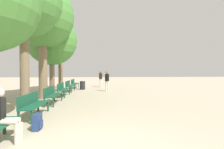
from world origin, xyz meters
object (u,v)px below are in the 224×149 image
at_px(bench_row_1, 33,103).
at_px(tree_row_3, 52,40).
at_px(tree_row_1, 24,0).
at_px(bench_row_2, 52,94).
at_px(pedestrian_near, 101,78).
at_px(person_seated, 5,114).
at_px(bench_row_4, 69,85).
at_px(bench_row_5, 74,83).
at_px(trash_bin, 83,85).
at_px(pedestrian_mid, 107,80).
at_px(backpack, 37,122).
at_px(tree_row_4, 60,42).
at_px(tree_row_2, 43,17).
at_px(bench_row_3, 63,88).

relative_size(bench_row_1, tree_row_3, 0.33).
bearing_deg(tree_row_1, tree_row_3, 90.00).
bearing_deg(bench_row_2, tree_row_3, 104.84).
bearing_deg(pedestrian_near, bench_row_1, -102.68).
height_order(person_seated, pedestrian_near, pedestrian_near).
bearing_deg(bench_row_1, tree_row_1, 120.30).
bearing_deg(bench_row_4, bench_row_2, -90.00).
bearing_deg(bench_row_5, pedestrian_near, 20.56).
height_order(tree_row_3, trash_bin, tree_row_3).
bearing_deg(pedestrian_near, pedestrian_mid, -81.97).
bearing_deg(bench_row_1, backpack, -64.99).
relative_size(bench_row_2, person_seated, 1.41).
xyz_separation_m(tree_row_1, person_seated, (1.17, -3.91, -4.12)).
distance_m(person_seated, trash_bin, 11.41).
distance_m(tree_row_3, person_seated, 9.04).
distance_m(bench_row_4, tree_row_3, 3.78).
bearing_deg(bench_row_2, tree_row_4, 98.53).
bearing_deg(tree_row_2, bench_row_2, -59.58).
bearing_deg(tree_row_3, tree_row_2, -90.00).
bearing_deg(bench_row_1, tree_row_4, 96.08).
xyz_separation_m(tree_row_3, trash_bin, (1.84, 2.99, -3.45)).
height_order(tree_row_4, backpack, tree_row_4).
relative_size(bench_row_3, pedestrian_mid, 1.13).
bearing_deg(bench_row_2, pedestrian_mid, 59.07).
relative_size(tree_row_2, trash_bin, 9.20).
height_order(bench_row_5, tree_row_2, tree_row_2).
distance_m(tree_row_1, trash_bin, 8.89).
relative_size(bench_row_4, tree_row_4, 0.33).
relative_size(backpack, pedestrian_near, 0.28).
relative_size(bench_row_2, tree_row_1, 0.28).
xyz_separation_m(bench_row_3, trash_bin, (0.90, 3.98, -0.14)).
relative_size(tree_row_3, person_seated, 4.31).
height_order(bench_row_4, tree_row_1, tree_row_1).
xyz_separation_m(bench_row_1, tree_row_4, (-0.94, 8.81, 3.65)).
bearing_deg(tree_row_4, bench_row_2, -81.47).
xyz_separation_m(tree_row_4, pedestrian_near, (3.44, 2.34, -3.22)).
bearing_deg(bench_row_2, tree_row_2, 120.42).
bearing_deg(bench_row_3, trash_bin, 77.26).
distance_m(pedestrian_near, trash_bin, 2.68).
bearing_deg(tree_row_4, tree_row_2, -90.00).
relative_size(bench_row_5, tree_row_3, 0.33).
bearing_deg(bench_row_5, tree_row_2, -98.80).
xyz_separation_m(tree_row_3, backpack, (1.60, -7.50, -3.59)).
xyz_separation_m(bench_row_2, tree_row_3, (-0.94, 3.54, 3.31)).
bearing_deg(tree_row_2, tree_row_3, 90.00).
bearing_deg(bench_row_3, tree_row_2, -134.53).
bearing_deg(bench_row_3, person_seated, -88.19).
xyz_separation_m(bench_row_2, bench_row_4, (0.00, 5.10, 0.00)).
distance_m(bench_row_4, trash_bin, 1.69).
height_order(backpack, pedestrian_near, pedestrian_near).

